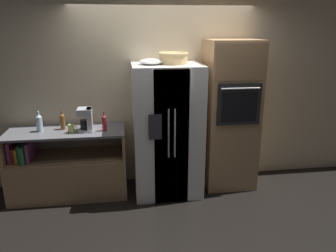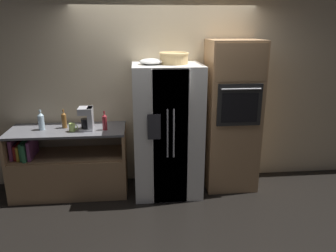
# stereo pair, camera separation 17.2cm
# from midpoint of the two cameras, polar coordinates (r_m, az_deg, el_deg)

# --- Properties ---
(ground_plane) EXTENTS (20.00, 20.00, 0.00)m
(ground_plane) POSITION_cam_midpoint_polar(r_m,az_deg,el_deg) (4.71, -1.13, -11.31)
(ground_plane) COLOR black
(wall_back) EXTENTS (12.00, 0.06, 2.80)m
(wall_back) POSITION_cam_midpoint_polar(r_m,az_deg,el_deg) (4.70, -1.95, 6.80)
(wall_back) COLOR beige
(wall_back) RESTS_ON ground_plane
(counter_left) EXTENTS (1.53, 0.64, 0.92)m
(counter_left) POSITION_cam_midpoint_polar(r_m,az_deg,el_deg) (4.73, -18.01, -7.51)
(counter_left) COLOR #A87F56
(counter_left) RESTS_ON ground_plane
(refrigerator) EXTENTS (0.90, 0.81, 1.77)m
(refrigerator) POSITION_cam_midpoint_polar(r_m,az_deg,el_deg) (4.41, -1.26, -0.77)
(refrigerator) COLOR white
(refrigerator) RESTS_ON ground_plane
(wall_oven) EXTENTS (0.70, 0.67, 2.07)m
(wall_oven) POSITION_cam_midpoint_polar(r_m,az_deg,el_deg) (4.63, 9.72, 1.84)
(wall_oven) COLOR #A87F56
(wall_oven) RESTS_ON ground_plane
(wicker_basket) EXTENTS (0.38, 0.38, 0.15)m
(wicker_basket) POSITION_cam_midpoint_polar(r_m,az_deg,el_deg) (4.25, -0.22, 11.81)
(wicker_basket) COLOR tan
(wicker_basket) RESTS_ON refrigerator
(fruit_bowl) EXTENTS (0.30, 0.30, 0.07)m
(fruit_bowl) POSITION_cam_midpoint_polar(r_m,az_deg,el_deg) (4.20, -4.17, 11.13)
(fruit_bowl) COLOR white
(fruit_bowl) RESTS_ON refrigerator
(bottle_tall) EXTENTS (0.06, 0.06, 0.26)m
(bottle_tall) POSITION_cam_midpoint_polar(r_m,az_deg,el_deg) (4.35, -12.17, 0.60)
(bottle_tall) COLOR maroon
(bottle_tall) RESTS_ON counter_left
(bottle_short) EXTENTS (0.08, 0.08, 0.27)m
(bottle_short) POSITION_cam_midpoint_polar(r_m,az_deg,el_deg) (4.57, -22.53, 0.58)
(bottle_short) COLOR silver
(bottle_short) RESTS_ON counter_left
(bottle_wide) EXTENTS (0.06, 0.06, 0.26)m
(bottle_wide) POSITION_cam_midpoint_polar(r_m,az_deg,el_deg) (4.56, -18.93, 0.82)
(bottle_wide) COLOR brown
(bottle_wide) RESTS_ON counter_left
(mug) EXTENTS (0.11, 0.08, 0.11)m
(mug) POSITION_cam_midpoint_polar(r_m,az_deg,el_deg) (4.39, -17.55, -0.44)
(mug) COLOR #B2D166
(mug) RESTS_ON counter_left
(coffee_maker) EXTENTS (0.18, 0.21, 0.30)m
(coffee_maker) POSITION_cam_midpoint_polar(r_m,az_deg,el_deg) (4.39, -15.08, 1.26)
(coffee_maker) COLOR #B2B2B7
(coffee_maker) RESTS_ON counter_left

